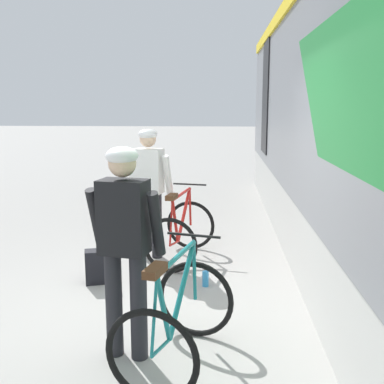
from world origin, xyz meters
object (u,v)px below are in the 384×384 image
Objects in this scene: cyclist_far_in_dark at (124,235)px; bicycle_near_red at (181,231)px; cyclist_near_in_white at (149,182)px; water_bottle_near_the_bikes at (205,279)px; backpack_on_platform at (97,267)px; bicycle_far_teal at (176,319)px.

bicycle_near_red is (0.24, 2.46, -0.65)m from cyclist_far_in_dark.
cyclist_near_in_white is 1.62m from water_bottle_near_the_bikes.
cyclist_far_in_dark is 9.68× the size of water_bottle_near_the_bikes.
bicycle_near_red is (0.44, -0.12, -0.65)m from cyclist_near_in_white.
cyclist_near_in_white reaches higher than bicycle_near_red.
cyclist_near_in_white is 1.40m from backpack_on_platform.
cyclist_far_in_dark is at bearing 163.19° from bicycle_far_teal.
cyclist_near_in_white is at bearing 48.35° from backpack_on_platform.
bicycle_far_teal is 2.04m from backpack_on_platform.
water_bottle_near_the_bikes is (1.28, -0.03, -0.11)m from backpack_on_platform.
bicycle_near_red is at bearing 111.82° from water_bottle_near_the_bikes.
backpack_on_platform is (-0.47, -1.00, -0.85)m from cyclist_near_in_white.
bicycle_near_red is 2.96× the size of backpack_on_platform.
backpack_on_platform is 1.28m from water_bottle_near_the_bikes.
cyclist_far_in_dark is 2.55m from bicycle_near_red.
bicycle_far_teal is at bearing -77.00° from cyclist_near_in_white.
bicycle_near_red is 1.28m from backpack_on_platform.
backpack_on_platform is at bearing -136.29° from bicycle_near_red.
cyclist_far_in_dark is at bearing -95.60° from bicycle_near_red.
water_bottle_near_the_bikes is (0.36, -0.91, -0.31)m from bicycle_near_red.
cyclist_near_in_white is at bearing 164.49° from bicycle_near_red.
cyclist_far_in_dark reaches higher than water_bottle_near_the_bikes.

